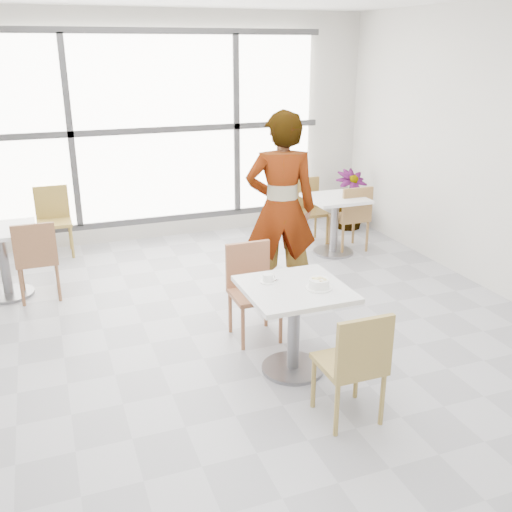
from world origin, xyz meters
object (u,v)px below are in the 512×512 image
object	(u,v)px
bg_table_right	(335,217)
oatmeal_bowl	(319,283)
plant_right	(349,200)
bg_chair_left_far	(53,216)
bg_chair_right_near	(352,214)
main_table	(294,313)
chair_near	(355,360)
bg_table_left	(3,253)
coffee_cup	(268,279)
person	(281,209)
chair_far	(252,284)
bg_chair_left_near	(36,255)
bg_chair_right_far	(307,206)

from	to	relation	value
bg_table_right	oatmeal_bowl	bearing A→B (deg)	-120.49
oatmeal_bowl	plant_right	xyz separation A→B (m)	(2.23, 3.46, -0.36)
bg_chair_left_far	bg_chair_right_near	bearing A→B (deg)	-19.14
main_table	bg_table_right	size ratio (longest dim) A/B	1.07
chair_near	oatmeal_bowl	distance (m)	0.76
bg_table_left	bg_chair_left_far	world-z (taller)	bg_chair_left_far
main_table	bg_table_right	world-z (taller)	same
coffee_cup	chair_near	bearing A→B (deg)	-74.45
person	bg_chair_left_far	bearing A→B (deg)	-31.00
chair_far	plant_right	world-z (taller)	chair_far
bg_chair_right_near	oatmeal_bowl	bearing A→B (deg)	55.43
coffee_cup	bg_table_right	xyz separation A→B (m)	(1.83, 2.30, -0.29)
bg_chair_right_near	chair_far	bearing A→B (deg)	40.60
bg_chair_left_near	plant_right	distance (m)	4.46
chair_near	person	distance (m)	2.26
bg_chair_right_near	plant_right	distance (m)	1.02
chair_near	bg_table_left	size ratio (longest dim) A/B	1.16
bg_chair_right_near	bg_chair_left_far	bearing A→B (deg)	-19.14
main_table	bg_chair_right_far	bearing A→B (deg)	62.88
main_table	plant_right	bearing A→B (deg)	54.61
oatmeal_bowl	bg_table_left	world-z (taller)	oatmeal_bowl
bg_chair_right_near	plant_right	bearing A→B (deg)	-117.19
chair_far	bg_chair_right_near	world-z (taller)	same
oatmeal_bowl	bg_table_right	world-z (taller)	oatmeal_bowl
bg_chair_left_near	person	bearing A→B (deg)	160.39
main_table	bg_chair_left_near	xyz separation A→B (m)	(-1.93, 2.23, -0.02)
main_table	plant_right	distance (m)	4.13
coffee_cup	bg_chair_right_far	size ratio (longest dim) A/B	0.18
person	coffee_cup	bearing A→B (deg)	79.13
chair_near	bg_chair_left_near	size ratio (longest dim) A/B	1.00
bg_chair_left_near	bg_chair_right_near	distance (m)	3.86
main_table	bg_chair_left_far	xyz separation A→B (m)	(-1.70, 3.72, -0.02)
main_table	plant_right	xyz separation A→B (m)	(2.39, 3.36, -0.09)
coffee_cup	bg_chair_left_near	bearing A→B (deg)	130.53
chair_near	oatmeal_bowl	size ratio (longest dim) A/B	4.14
chair_far	bg_table_right	world-z (taller)	chair_far
coffee_cup	main_table	bearing A→B (deg)	-45.51
chair_near	coffee_cup	world-z (taller)	chair_near
plant_right	oatmeal_bowl	bearing A→B (deg)	-122.75
chair_far	oatmeal_bowl	distance (m)	0.91
oatmeal_bowl	bg_table_right	bearing A→B (deg)	59.51
chair_far	coffee_cup	world-z (taller)	chair_far
chair_far	bg_chair_right_near	size ratio (longest dim) A/B	1.00
bg_chair_left_far	bg_chair_right_near	xyz separation A→B (m)	(3.62, -1.26, 0.00)
person	bg_chair_right_near	distance (m)	1.88
coffee_cup	bg_chair_left_near	size ratio (longest dim) A/B	0.18
bg_table_left	bg_table_right	size ratio (longest dim) A/B	1.00
bg_table_right	bg_chair_left_far	bearing A→B (deg)	159.62
bg_table_left	bg_chair_right_near	world-z (taller)	bg_chair_right_near
main_table	chair_far	distance (m)	0.73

